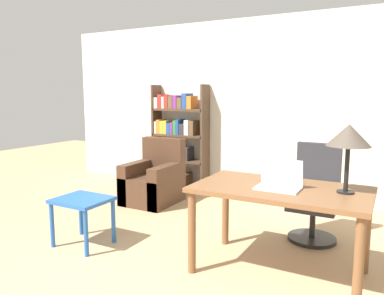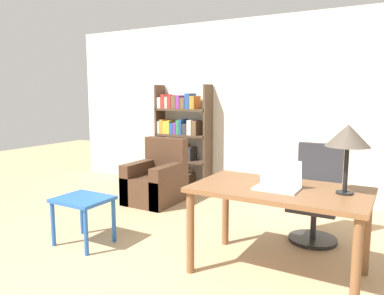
% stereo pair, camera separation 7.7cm
% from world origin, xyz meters
% --- Properties ---
extents(wall_back, '(8.00, 0.06, 2.70)m').
position_xyz_m(wall_back, '(0.00, 4.53, 1.35)').
color(wall_back, silver).
rests_on(wall_back, ground_plane).
extents(desk, '(1.46, 0.85, 0.77)m').
position_xyz_m(desk, '(0.65, 2.08, 0.67)').
color(desk, brown).
rests_on(desk, ground_plane).
extents(laptop, '(0.36, 0.23, 0.25)m').
position_xyz_m(laptop, '(0.65, 2.03, 0.83)').
color(laptop, silver).
rests_on(laptop, desk).
extents(table_lamp, '(0.35, 0.35, 0.56)m').
position_xyz_m(table_lamp, '(1.15, 2.16, 1.23)').
color(table_lamp, black).
rests_on(table_lamp, desk).
extents(office_chair, '(0.51, 0.51, 1.03)m').
position_xyz_m(office_chair, '(0.76, 3.05, 0.46)').
color(office_chair, black).
rests_on(office_chair, ground_plane).
extents(side_table_blue, '(0.54, 0.47, 0.50)m').
position_xyz_m(side_table_blue, '(-1.31, 1.71, 0.41)').
color(side_table_blue, '#2356A3').
rests_on(side_table_blue, ground_plane).
extents(armchair, '(0.67, 0.77, 0.91)m').
position_xyz_m(armchair, '(-1.55, 3.35, 0.29)').
color(armchair, '#472D1E').
rests_on(armchair, ground_plane).
extents(bookshelf, '(0.97, 0.28, 1.71)m').
position_xyz_m(bookshelf, '(-1.76, 4.34, 0.79)').
color(bookshelf, '#4C3828').
rests_on(bookshelf, ground_plane).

